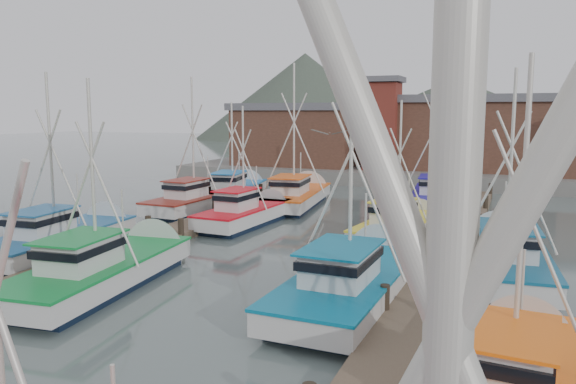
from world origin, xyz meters
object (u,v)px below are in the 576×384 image
at_px(boat_12, 297,195).
at_px(lookout_tower, 382,123).
at_px(boat_8, 249,213).
at_px(boat_4, 109,268).

bearing_deg(boat_12, lookout_tower, 73.13).
distance_m(lookout_tower, boat_12, 16.18).
bearing_deg(boat_8, boat_12, 92.58).
distance_m(lookout_tower, boat_4, 35.63).
xyz_separation_m(lookout_tower, boat_4, (-2.58, -35.20, -4.87)).
relative_size(boat_4, boat_12, 0.91).
distance_m(boat_4, boat_12, 19.99).
relative_size(boat_8, boat_12, 0.78).
height_order(lookout_tower, boat_4, lookout_tower).
xyz_separation_m(boat_4, boat_8, (-0.15, 12.52, -0.00)).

